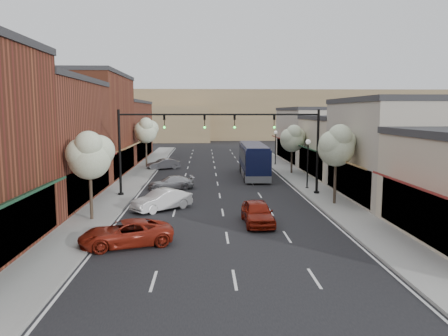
{
  "coord_description": "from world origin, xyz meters",
  "views": [
    {
      "loc": [
        -1.18,
        -27.07,
        6.84
      ],
      "look_at": [
        0.38,
        8.64,
        2.2
      ],
      "focal_mm": 35.0,
      "sensor_mm": 36.0,
      "label": 1
    }
  ],
  "objects": [
    {
      "name": "signal_mast_left",
      "position": [
        -5.62,
        8.0,
        4.62
      ],
      "size": [
        8.22,
        0.46,
        7.0
      ],
      "color": "black",
      "rests_on": "ground"
    },
    {
      "name": "bldg_left_midfar",
      "position": [
        -14.24,
        20.0,
        5.4
      ],
      "size": [
        10.14,
        14.1,
        10.9
      ],
      "color": "brown",
      "rests_on": "ground"
    },
    {
      "name": "signal_mast_right",
      "position": [
        5.62,
        8.0,
        4.62
      ],
      "size": [
        8.22,
        0.46,
        7.0
      ],
      "color": "black",
      "rests_on": "ground"
    },
    {
      "name": "parked_car_a",
      "position": [
        -5.25,
        -5.21,
        0.66
      ],
      "size": [
        5.17,
        3.52,
        1.31
      ],
      "primitive_type": "imported",
      "rotation": [
        0.0,
        0.0,
        -1.26
      ],
      "color": "maroon",
      "rests_on": "ground"
    },
    {
      "name": "tree_left_far",
      "position": [
        -8.25,
        25.94,
        4.6
      ],
      "size": [
        2.85,
        2.65,
        6.13
      ],
      "color": "#47382B",
      "rests_on": "ground"
    },
    {
      "name": "bldg_right_midnear",
      "position": [
        13.72,
        6.0,
        3.91
      ],
      "size": [
        9.14,
        12.1,
        7.9
      ],
      "color": "#A1998A",
      "rests_on": "ground"
    },
    {
      "name": "parked_car_b",
      "position": [
        -4.2,
        2.93,
        0.72
      ],
      "size": [
        4.29,
        4.0,
        1.44
      ],
      "primitive_type": "imported",
      "rotation": [
        0.0,
        0.0,
        -0.86
      ],
      "color": "silver",
      "rests_on": "ground"
    },
    {
      "name": "lamp_post_far",
      "position": [
        7.8,
        28.0,
        3.01
      ],
      "size": [
        0.44,
        0.44,
        4.44
      ],
      "color": "black",
      "rests_on": "ground"
    },
    {
      "name": "parked_car_c",
      "position": [
        -4.2,
        11.2,
        0.58
      ],
      "size": [
        4.28,
        2.46,
        1.17
      ],
      "primitive_type": "imported",
      "rotation": [
        0.0,
        0.0,
        -1.35
      ],
      "color": "#99999E",
      "rests_on": "ground"
    },
    {
      "name": "red_hatchback",
      "position": [
        1.99,
        -1.2,
        0.73
      ],
      "size": [
        1.87,
        4.34,
        1.46
      ],
      "primitive_type": "imported",
      "rotation": [
        0.0,
        0.0,
        0.03
      ],
      "color": "maroon",
      "rests_on": "ground"
    },
    {
      "name": "tree_left_near",
      "position": [
        -8.25,
        -0.06,
        4.22
      ],
      "size": [
        2.85,
        2.65,
        5.69
      ],
      "color": "#47382B",
      "rests_on": "ground"
    },
    {
      "name": "ground",
      "position": [
        0.0,
        0.0,
        0.0
      ],
      "size": [
        160.0,
        160.0,
        0.0
      ],
      "primitive_type": "plane",
      "color": "black",
      "rests_on": "ground"
    },
    {
      "name": "tree_right_near",
      "position": [
        8.35,
        3.94,
        4.45
      ],
      "size": [
        2.85,
        2.65,
        5.95
      ],
      "color": "#47382B",
      "rests_on": "ground"
    },
    {
      "name": "bldg_right_midfar",
      "position": [
        13.7,
        18.0,
        3.17
      ],
      "size": [
        9.14,
        12.1,
        6.4
      ],
      "color": "#BCAD95",
      "rests_on": "ground"
    },
    {
      "name": "tree_right_far",
      "position": [
        8.35,
        19.94,
        3.99
      ],
      "size": [
        2.85,
        2.65,
        5.43
      ],
      "color": "#47382B",
      "rests_on": "ground"
    },
    {
      "name": "bldg_left_far",
      "position": [
        -14.22,
        36.0,
        4.16
      ],
      "size": [
        10.14,
        18.1,
        8.4
      ],
      "color": "brown",
      "rests_on": "ground"
    },
    {
      "name": "bldg_right_far",
      "position": [
        13.71,
        32.0,
        3.66
      ],
      "size": [
        9.14,
        16.1,
        7.4
      ],
      "color": "#A1998A",
      "rests_on": "ground"
    },
    {
      "name": "bldg_left_midnear",
      "position": [
        -14.23,
        6.0,
        4.66
      ],
      "size": [
        10.14,
        14.1,
        9.4
      ],
      "color": "brown",
      "rests_on": "ground"
    },
    {
      "name": "lamp_post_near",
      "position": [
        7.8,
        10.5,
        3.01
      ],
      "size": [
        0.44,
        0.44,
        4.44
      ],
      "color": "black",
      "rests_on": "ground"
    },
    {
      "name": "sidewalk_left",
      "position": [
        -8.4,
        18.5,
        0.07
      ],
      "size": [
        2.8,
        73.0,
        0.15
      ],
      "primitive_type": "cube",
      "color": "gray",
      "rests_on": "ground"
    },
    {
      "name": "parked_car_e",
      "position": [
        -6.15,
        24.72,
        0.63
      ],
      "size": [
        4.0,
        2.85,
        1.25
      ],
      "primitive_type": "imported",
      "rotation": [
        0.0,
        0.0,
        -1.12
      ],
      "color": "#99999E",
      "rests_on": "ground"
    },
    {
      "name": "coach_bus",
      "position": [
        3.93,
        18.47,
        1.79
      ],
      "size": [
        2.74,
        11.26,
        3.43
      ],
      "rotation": [
        0.0,
        0.0,
        -0.02
      ],
      "color": "black",
      "rests_on": "ground"
    },
    {
      "name": "hill_near",
      "position": [
        -25.0,
        78.0,
        4.0
      ],
      "size": [
        50.0,
        20.0,
        8.0
      ],
      "primitive_type": "cube",
      "color": "#7A6647",
      "rests_on": "ground"
    },
    {
      "name": "curb_right",
      "position": [
        7.0,
        18.5,
        0.07
      ],
      "size": [
        0.25,
        73.0,
        0.17
      ],
      "primitive_type": "cube",
      "color": "gray",
      "rests_on": "ground"
    },
    {
      "name": "curb_left",
      "position": [
        -7.0,
        18.5,
        0.07
      ],
      "size": [
        0.25,
        73.0,
        0.17
      ],
      "primitive_type": "cube",
      "color": "gray",
      "rests_on": "ground"
    },
    {
      "name": "sidewalk_right",
      "position": [
        8.4,
        18.5,
        0.07
      ],
      "size": [
        2.8,
        73.0,
        0.15
      ],
      "primitive_type": "cube",
      "color": "gray",
      "rests_on": "ground"
    },
    {
      "name": "hill_far",
      "position": [
        0.0,
        90.0,
        6.0
      ],
      "size": [
        120.0,
        30.0,
        12.0
      ],
      "primitive_type": "cube",
      "color": "#7A6647",
      "rests_on": "ground"
    }
  ]
}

